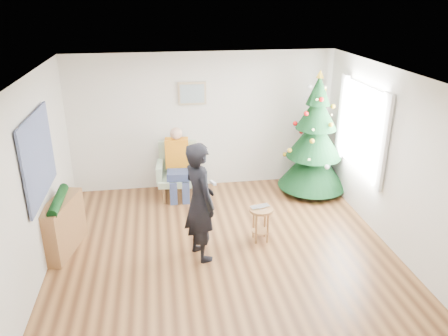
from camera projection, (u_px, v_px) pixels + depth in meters
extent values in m
plane|color=brown|center=(224.00, 252.00, 6.49)|extent=(5.00, 5.00, 0.00)
plane|color=white|center=(224.00, 76.00, 5.51)|extent=(5.00, 5.00, 0.00)
plane|color=silver|center=(203.00, 121.00, 8.29)|extent=(5.00, 0.00, 5.00)
plane|color=silver|center=(269.00, 282.00, 3.71)|extent=(5.00, 0.00, 5.00)
plane|color=silver|center=(33.00, 183.00, 5.64)|extent=(0.00, 5.00, 5.00)
plane|color=silver|center=(393.00, 161.00, 6.36)|extent=(0.00, 5.00, 5.00)
cube|color=white|center=(362.00, 128.00, 7.19)|extent=(0.04, 1.30, 1.40)
cube|color=white|center=(382.00, 143.00, 6.50)|extent=(0.05, 0.25, 1.50)
cube|color=white|center=(342.00, 116.00, 7.88)|extent=(0.05, 0.25, 1.50)
cylinder|color=#3F2816|center=(311.00, 184.00, 8.41)|extent=(0.10, 0.10, 0.30)
cone|color=black|center=(313.00, 165.00, 8.26)|extent=(1.29, 1.29, 0.84)
cone|color=black|center=(315.00, 137.00, 8.06)|extent=(1.03, 1.03, 0.74)
cone|color=black|center=(317.00, 111.00, 7.87)|extent=(0.75, 0.75, 0.64)
cone|color=black|center=(319.00, 90.00, 7.72)|extent=(0.44, 0.44, 0.54)
cone|color=gold|center=(320.00, 74.00, 7.62)|extent=(0.14, 0.14, 0.14)
cylinder|color=brown|center=(261.00, 210.00, 6.60)|extent=(0.36, 0.36, 0.04)
cylinder|color=brown|center=(260.00, 231.00, 6.74)|extent=(0.27, 0.27, 0.02)
imported|color=silver|center=(261.00, 208.00, 6.59)|extent=(0.34, 0.26, 0.02)
cube|color=#98AF8D|center=(178.00, 179.00, 8.10)|extent=(0.76, 0.71, 0.12)
cube|color=#98AF8D|center=(178.00, 156.00, 8.26)|extent=(0.71, 0.18, 0.60)
cube|color=#98AF8D|center=(160.00, 171.00, 8.02)|extent=(0.15, 0.56, 0.30)
cube|color=#98AF8D|center=(196.00, 170.00, 8.07)|extent=(0.15, 0.56, 0.30)
cube|color=navy|center=(178.00, 174.00, 7.98)|extent=(0.44, 0.46, 0.14)
cube|color=#C87412|center=(177.00, 153.00, 8.06)|extent=(0.44, 0.26, 0.55)
sphere|color=tan|center=(176.00, 134.00, 7.90)|extent=(0.22, 0.22, 0.22)
imported|color=black|center=(200.00, 202.00, 6.08)|extent=(0.61, 0.74, 1.74)
cube|color=white|center=(213.00, 183.00, 5.97)|extent=(0.08, 0.13, 0.04)
cube|color=brown|center=(62.00, 226.00, 6.40)|extent=(0.52, 1.04, 0.80)
cylinder|color=black|center=(58.00, 200.00, 6.24)|extent=(0.14, 0.90, 0.14)
cube|color=black|center=(38.00, 156.00, 5.82)|extent=(0.03, 1.50, 1.15)
cube|color=tan|center=(192.00, 93.00, 8.02)|extent=(0.52, 0.03, 0.42)
cube|color=gray|center=(192.00, 94.00, 8.00)|extent=(0.44, 0.02, 0.34)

